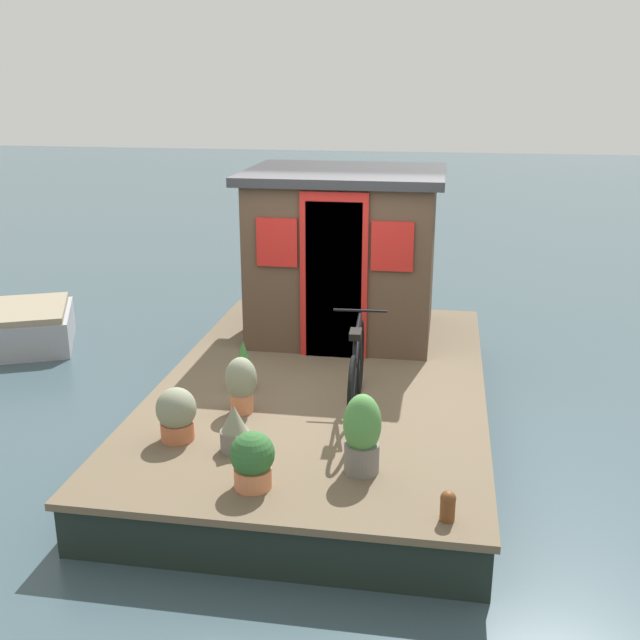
% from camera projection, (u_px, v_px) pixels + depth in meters
% --- Properties ---
extents(ground_plane, '(60.00, 60.00, 0.00)m').
position_uv_depth(ground_plane, '(323.00, 424.00, 7.85)').
color(ground_plane, '#384C54').
extents(houseboat_deck, '(5.28, 3.21, 0.49)m').
position_uv_depth(houseboat_deck, '(323.00, 402.00, 7.77)').
color(houseboat_deck, brown).
rests_on(houseboat_deck, ground_plane).
extents(houseboat_cabin, '(1.87, 2.24, 1.93)m').
position_uv_depth(houseboat_cabin, '(344.00, 253.00, 8.83)').
color(houseboat_cabin, '#4C3828').
rests_on(houseboat_cabin, houseboat_deck).
extents(bicycle, '(1.69, 0.50, 0.86)m').
position_uv_depth(bicycle, '(356.00, 372.00, 6.82)').
color(bicycle, black).
rests_on(bicycle, houseboat_deck).
extents(potted_plant_geranium, '(0.34, 0.34, 0.46)m').
position_uv_depth(potted_plant_geranium, '(176.00, 414.00, 6.37)').
color(potted_plant_geranium, '#B2603D').
rests_on(potted_plant_geranium, houseboat_deck).
extents(potted_plant_basil, '(0.34, 0.34, 0.44)m').
position_uv_depth(potted_plant_basil, '(252.00, 460.00, 5.63)').
color(potted_plant_basil, '#C6754C').
rests_on(potted_plant_basil, houseboat_deck).
extents(potted_plant_lavender, '(0.29, 0.29, 0.53)m').
position_uv_depth(potted_plant_lavender, '(241.00, 383.00, 6.89)').
color(potted_plant_lavender, '#C6754C').
rests_on(potted_plant_lavender, houseboat_deck).
extents(potted_plant_mint, '(0.29, 0.29, 0.64)m').
position_uv_depth(potted_plant_mint, '(362.00, 434.00, 5.82)').
color(potted_plant_mint, slate).
rests_on(potted_plant_mint, houseboat_deck).
extents(potted_plant_ivy, '(0.21, 0.21, 0.50)m').
position_uv_depth(potted_plant_ivy, '(244.00, 366.00, 7.41)').
color(potted_plant_ivy, '#C6754C').
rests_on(potted_plant_ivy, houseboat_deck).
extents(potted_plant_succulent, '(0.24, 0.24, 0.40)m').
position_uv_depth(potted_plant_succulent, '(234.00, 429.00, 6.20)').
color(potted_plant_succulent, slate).
rests_on(potted_plant_succulent, houseboat_deck).
extents(mooring_bollard, '(0.11, 0.11, 0.22)m').
position_uv_depth(mooring_bollard, '(448.00, 505.00, 5.23)').
color(mooring_bollard, brown).
rests_on(mooring_bollard, houseboat_deck).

